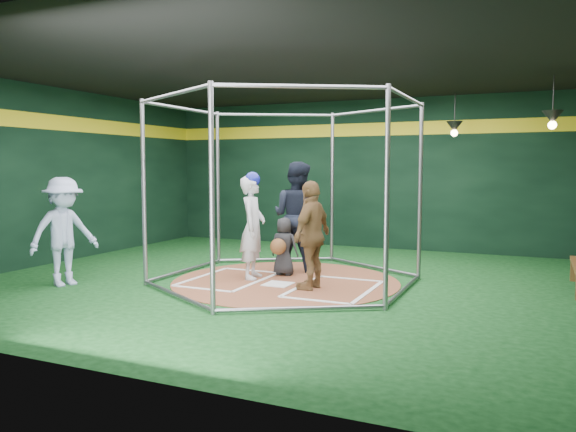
% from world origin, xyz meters
% --- Properties ---
extents(room_shell, '(10.10, 9.10, 3.53)m').
position_xyz_m(room_shell, '(0.00, 0.01, 1.75)').
color(room_shell, '#0C3612').
rests_on(room_shell, ground).
extents(clay_disc, '(3.80, 3.80, 0.01)m').
position_xyz_m(clay_disc, '(0.00, 0.00, 0.01)').
color(clay_disc, brown).
rests_on(clay_disc, ground).
extents(home_plate, '(0.43, 0.43, 0.01)m').
position_xyz_m(home_plate, '(0.00, -0.30, 0.02)').
color(home_plate, white).
rests_on(home_plate, clay_disc).
extents(batter_box_left, '(1.17, 1.77, 0.01)m').
position_xyz_m(batter_box_left, '(-0.95, -0.25, 0.02)').
color(batter_box_left, white).
rests_on(batter_box_left, clay_disc).
extents(batter_box_right, '(1.17, 1.77, 0.01)m').
position_xyz_m(batter_box_right, '(0.95, -0.25, 0.02)').
color(batter_box_right, white).
rests_on(batter_box_right, clay_disc).
extents(batting_cage, '(4.05, 4.67, 3.00)m').
position_xyz_m(batting_cage, '(-0.00, -0.00, 1.50)').
color(batting_cage, gray).
rests_on(batting_cage, ground).
extents(pendant_lamp_near, '(0.34, 0.34, 0.90)m').
position_xyz_m(pendant_lamp_near, '(2.20, 3.60, 2.74)').
color(pendant_lamp_near, black).
rests_on(pendant_lamp_near, room_shell).
extents(pendant_lamp_far, '(0.34, 0.34, 0.90)m').
position_xyz_m(pendant_lamp_far, '(4.00, 2.00, 2.74)').
color(pendant_lamp_far, black).
rests_on(pendant_lamp_far, room_shell).
extents(batter_figure, '(0.55, 0.72, 1.83)m').
position_xyz_m(batter_figure, '(-0.62, 0.00, 0.92)').
color(batter_figure, silver).
rests_on(batter_figure, clay_disc).
extents(visitor_leopard, '(0.54, 1.04, 1.70)m').
position_xyz_m(visitor_leopard, '(0.62, -0.36, 0.86)').
color(visitor_leopard, '#A17745').
rests_on(visitor_leopard, clay_disc).
extents(catcher_figure, '(0.52, 0.57, 1.02)m').
position_xyz_m(catcher_figure, '(-0.25, 0.46, 0.53)').
color(catcher_figure, black).
rests_on(catcher_figure, clay_disc).
extents(umpire, '(1.06, 0.87, 2.01)m').
position_xyz_m(umpire, '(-0.25, 1.06, 1.01)').
color(umpire, black).
rests_on(umpire, clay_disc).
extents(bystander_blue, '(0.98, 1.28, 1.76)m').
position_xyz_m(bystander_blue, '(-3.16, -1.72, 0.88)').
color(bystander_blue, '#AAB9E0').
rests_on(bystander_blue, ground).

